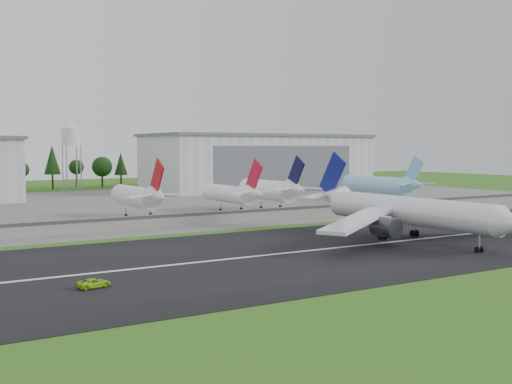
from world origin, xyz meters
TOP-DOWN VIEW (x-y plane):
  - ground at (0.00, 0.00)m, footprint 600.00×600.00m
  - runway at (0.00, 10.00)m, footprint 320.00×60.00m
  - runway_centerline at (0.00, 10.00)m, footprint 220.00×1.00m
  - apron at (0.00, 120.00)m, footprint 320.00×150.00m
  - blast_fence at (0.00, 54.99)m, footprint 240.00×0.61m
  - hangar_east at (75.00, 164.92)m, footprint 102.00×47.00m
  - water_tower at (-5.00, 185.00)m, footprint 8.40×8.40m
  - utility_poles at (0.00, 200.00)m, footprint 230.00×3.00m
  - treeline at (0.00, 215.00)m, footprint 320.00×16.00m
  - main_airliner at (15.24, 9.56)m, footprint 57.28×59.10m
  - ground_vehicle at (-54.14, 0.09)m, footprint 4.92×2.85m
  - parked_jet_red_a at (-17.29, 76.55)m, footprint 7.36×31.29m
  - parked_jet_red_b at (11.42, 76.50)m, footprint 7.36×31.29m
  - parked_jet_navy at (25.42, 76.59)m, footprint 7.36×31.29m
  - parked_jet_skyblue at (74.45, 81.58)m, footprint 7.36×37.29m

SIDE VIEW (x-z plane):
  - ground at x=0.00m, z-range 0.00..0.00m
  - utility_poles at x=0.00m, z-range -6.00..6.00m
  - treeline at x=0.00m, z-range -11.00..11.00m
  - runway at x=0.00m, z-range 0.00..0.10m
  - apron at x=0.00m, z-range 0.00..0.10m
  - runway_centerline at x=0.00m, z-range 0.10..0.12m
  - ground_vehicle at x=-54.14m, z-range 0.10..1.39m
  - blast_fence at x=0.00m, z-range 0.06..3.56m
  - main_airliner at x=15.24m, z-range -4.19..13.98m
  - parked_jet_red_b at x=11.42m, z-range -2.31..14.03m
  - parked_jet_red_a at x=-17.29m, z-range -2.19..14.44m
  - parked_jet_skyblue at x=74.45m, z-range -2.15..14.68m
  - parked_jet_navy at x=25.42m, z-range -2.05..14.89m
  - hangar_east at x=75.00m, z-range 0.03..25.23m
  - water_tower at x=-5.00m, z-range 9.85..39.25m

